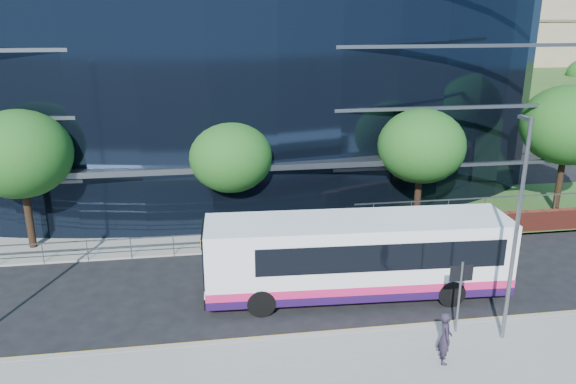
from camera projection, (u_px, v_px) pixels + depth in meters
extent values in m
plane|color=black|center=(326.00, 322.00, 21.46)|extent=(200.00, 200.00, 0.00)
cube|color=gray|center=(332.00, 334.00, 20.50)|extent=(80.00, 0.25, 0.16)
cube|color=gold|center=(331.00, 333.00, 20.71)|extent=(80.00, 0.08, 0.01)
cube|color=gold|center=(330.00, 331.00, 20.85)|extent=(80.00, 0.08, 0.01)
cube|color=gray|center=(177.00, 225.00, 30.93)|extent=(50.00, 8.00, 0.10)
cube|color=black|center=(205.00, 58.00, 40.98)|extent=(38.00, 16.00, 16.00)
cube|color=#595E66|center=(211.00, 167.00, 28.68)|extent=(22.00, 1.20, 0.30)
cube|color=slate|center=(130.00, 239.00, 26.58)|extent=(24.00, 0.05, 0.05)
cube|color=slate|center=(131.00, 247.00, 26.72)|extent=(24.00, 0.05, 0.05)
cylinder|color=slate|center=(131.00, 248.00, 26.73)|extent=(0.04, 0.04, 1.10)
cube|color=#2D511E|center=(465.00, 80.00, 78.04)|extent=(60.00, 42.00, 4.00)
cylinder|color=slate|center=(459.00, 297.00, 20.12)|extent=(0.08, 0.08, 2.80)
cube|color=black|center=(461.00, 273.00, 19.84)|extent=(0.85, 0.06, 0.60)
cylinder|color=black|center=(29.00, 218.00, 27.56)|extent=(0.36, 0.36, 3.30)
ellipsoid|color=#214F16|center=(19.00, 154.00, 26.56)|extent=(4.95, 4.95, 4.21)
cylinder|color=black|center=(232.00, 208.00, 29.52)|extent=(0.36, 0.36, 2.86)
ellipsoid|color=#214F16|center=(231.00, 157.00, 28.66)|extent=(4.29, 4.29, 3.65)
cylinder|color=black|center=(417.00, 200.00, 30.44)|extent=(0.36, 0.36, 3.08)
ellipsoid|color=#214F16|center=(421.00, 146.00, 29.51)|extent=(4.62, 4.62, 3.93)
cylinder|color=black|center=(559.00, 183.00, 32.59)|extent=(0.36, 0.36, 3.52)
ellipsoid|color=#214F16|center=(568.00, 125.00, 31.53)|extent=(5.28, 5.28, 4.49)
cylinder|color=black|center=(461.00, 103.00, 62.01)|extent=(0.36, 0.36, 3.08)
ellipsoid|color=#214F16|center=(464.00, 75.00, 61.07)|extent=(4.62, 4.62, 3.93)
cylinder|color=slate|center=(516.00, 234.00, 18.96)|extent=(0.14, 0.14, 8.00)
cube|color=slate|center=(525.00, 118.00, 18.08)|extent=(0.15, 0.70, 0.12)
cube|color=white|center=(357.00, 254.00, 22.95)|extent=(12.44, 3.38, 2.97)
cube|color=#250F41|center=(356.00, 283.00, 23.35)|extent=(12.46, 3.43, 0.34)
cube|color=#DA1F62|center=(356.00, 275.00, 23.25)|extent=(12.46, 3.43, 0.34)
cube|color=black|center=(374.00, 244.00, 22.88)|extent=(9.98, 3.31, 1.12)
cube|color=black|center=(205.00, 257.00, 22.30)|extent=(0.19, 2.41, 1.74)
cube|color=black|center=(203.00, 233.00, 21.98)|extent=(0.21, 2.30, 0.45)
cube|color=yellow|center=(203.00, 230.00, 22.24)|extent=(0.10, 1.23, 0.25)
cube|color=black|center=(207.00, 291.00, 22.77)|extent=(0.23, 2.69, 0.27)
cylinder|color=black|center=(261.00, 303.00, 21.75)|extent=(1.13, 0.39, 1.12)
cylinder|color=black|center=(451.00, 293.00, 22.49)|extent=(1.13, 0.39, 1.12)
imported|color=#282030|center=(445.00, 338.00, 18.51)|extent=(0.56, 0.74, 1.84)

